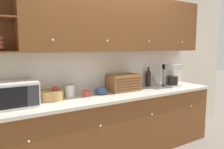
{
  "coord_description": "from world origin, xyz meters",
  "views": [
    {
      "loc": [
        -1.65,
        -2.87,
        1.6
      ],
      "look_at": [
        0.0,
        -0.21,
        1.19
      ],
      "focal_mm": 35.0,
      "sensor_mm": 36.0,
      "label": 1
    }
  ],
  "objects": [
    {
      "name": "backsplash_panel",
      "position": [
        0.0,
        -0.01,
        1.22
      ],
      "size": [
        3.35,
        0.01,
        0.6
      ],
      "color": "silver",
      "rests_on": "counter_unit"
    },
    {
      "name": "microwave",
      "position": [
        -1.34,
        -0.23,
        1.06
      ],
      "size": [
        0.53,
        0.41,
        0.28
      ],
      "color": "silver",
      "rests_on": "counter_unit"
    },
    {
      "name": "mug_blue_second",
      "position": [
        0.61,
        -0.1,
        0.97
      ],
      "size": [
        0.09,
        0.08,
        0.09
      ],
      "color": "#38669E",
      "rests_on": "counter_unit"
    },
    {
      "name": "upper_cabinets",
      "position": [
        0.16,
        -0.17,
        1.92
      ],
      "size": [
        3.35,
        0.36,
        0.8
      ],
      "color": "brown",
      "rests_on": "backsplash_panel"
    },
    {
      "name": "counter_unit",
      "position": [
        -0.0,
        -0.31,
        0.46
      ],
      "size": [
        3.37,
        0.64,
        0.92
      ],
      "color": "brown",
      "rests_on": "ground_plane"
    },
    {
      "name": "bread_box",
      "position": [
        0.23,
        -0.18,
        1.05
      ],
      "size": [
        0.48,
        0.28,
        0.25
      ],
      "color": "#996033",
      "rests_on": "counter_unit"
    },
    {
      "name": "mug",
      "position": [
        -0.42,
        -0.22,
        0.97
      ],
      "size": [
        0.1,
        0.09,
        0.09
      ],
      "color": "#B73D38",
      "rests_on": "counter_unit"
    },
    {
      "name": "coffee_maker",
      "position": [
        1.14,
        -0.28,
        1.11
      ],
      "size": [
        0.23,
        0.23,
        0.37
      ],
      "color": "#B7B7BC",
      "rests_on": "counter_unit"
    },
    {
      "name": "wall_back",
      "position": [
        0.0,
        0.03,
        1.3
      ],
      "size": [
        5.75,
        0.06,
        2.6
      ],
      "color": "silver",
      "rests_on": "ground_plane"
    },
    {
      "name": "fruit_basket",
      "position": [
        -0.87,
        -0.17,
        0.99
      ],
      "size": [
        0.3,
        0.3,
        0.18
      ],
      "color": "#A87F4C",
      "rests_on": "counter_unit"
    },
    {
      "name": "storage_canister",
      "position": [
        -0.63,
        -0.16,
        1.01
      ],
      "size": [
        0.14,
        0.14,
        0.18
      ],
      "color": "silver",
      "rests_on": "counter_unit"
    },
    {
      "name": "ground_plane",
      "position": [
        0.0,
        0.0,
        0.0
      ],
      "size": [
        24.0,
        24.0,
        0.0
      ],
      "primitive_type": "plane",
      "color": "slate"
    },
    {
      "name": "wine_glass",
      "position": [
        0.96,
        -0.09,
        1.04
      ],
      "size": [
        0.07,
        0.07,
        0.17
      ],
      "color": "silver",
      "rests_on": "counter_unit"
    },
    {
      "name": "wine_bottle",
      "position": [
        0.81,
        -0.09,
        1.07
      ],
      "size": [
        0.09,
        0.09,
        0.33
      ],
      "color": "black",
      "rests_on": "counter_unit"
    },
    {
      "name": "bowl_stack_on_counter",
      "position": [
        -0.17,
        -0.2,
        0.97
      ],
      "size": [
        0.19,
        0.19,
        0.09
      ],
      "color": "#3D5B93",
      "rests_on": "counter_unit"
    }
  ]
}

